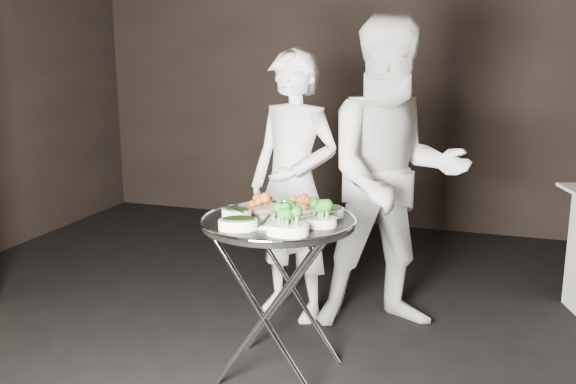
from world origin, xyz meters
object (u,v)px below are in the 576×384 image
(waiter_right, at_px, (393,176))
(tray_stand, at_px, (279,291))
(serving_tray, at_px, (278,221))
(waiter_left, at_px, (294,186))

(waiter_right, bearing_deg, tray_stand, -142.11)
(serving_tray, relative_size, waiter_left, 0.46)
(serving_tray, bearing_deg, waiter_right, 61.83)
(waiter_right, bearing_deg, waiter_left, 159.00)
(serving_tray, xyz_separation_m, waiter_right, (0.43, 0.81, 0.10))
(waiter_left, relative_size, waiter_right, 0.90)
(tray_stand, xyz_separation_m, serving_tray, (-0.00, 0.00, 0.37))
(tray_stand, xyz_separation_m, waiter_left, (-0.18, 0.78, 0.37))
(serving_tray, bearing_deg, tray_stand, -75.96)
(tray_stand, height_order, serving_tray, serving_tray)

